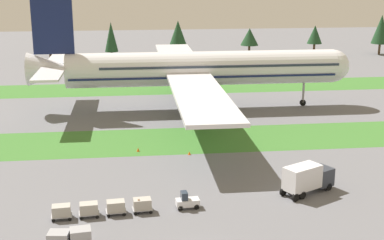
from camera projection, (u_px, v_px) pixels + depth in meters
The scene contains 16 objects.
grass_strip_near at pixel (170, 141), 85.17m from camera, with size 320.00×13.77×0.01m, color #3D752D.
grass_strip_far at pixel (157, 88), 123.02m from camera, with size 320.00×13.77×0.01m, color #3D752D.
airliner at pixel (193, 68), 102.67m from camera, with size 60.99×74.84×21.95m.
baggage_tug at pixel (187, 201), 60.85m from camera, with size 2.70×1.52×1.97m.
cargo_dolly_lead at pixel (142, 204), 59.85m from camera, with size 2.32×1.68×1.55m.
cargo_dolly_second at pixel (116, 206), 59.29m from camera, with size 2.32×1.68×1.55m.
cargo_dolly_third at pixel (89, 209), 58.73m from camera, with size 2.32×1.68×1.55m.
cargo_dolly_fourth at pixel (61, 211), 58.17m from camera, with size 2.32×1.68×1.55m.
catering_truck at pixel (308, 178), 64.74m from camera, with size 7.22×5.31×3.58m.
ground_crew_marshaller at pixel (312, 171), 69.66m from camera, with size 0.40×0.45×1.74m.
ground_crew_loader at pixel (139, 206), 59.44m from camera, with size 0.43×0.42×1.74m.
uld_container_0 at pixel (59, 239), 52.30m from camera, with size 2.00×1.60×1.57m, color #A3A3A8.
uld_container_1 at pixel (81, 237), 52.51m from camera, with size 2.00×1.60×1.78m, color #A3A3A8.
taxiway_marker_0 at pixel (138, 150), 80.02m from camera, with size 0.44×0.44×0.59m, color orange.
taxiway_marker_1 at pixel (189, 153), 78.61m from camera, with size 0.44×0.44×0.52m, color orange.
distant_tree_line at pixel (156, 36), 162.05m from camera, with size 148.45×9.14×12.38m.
Camera 1 is at (-5.96, -45.03, 25.84)m, focal length 50.84 mm.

